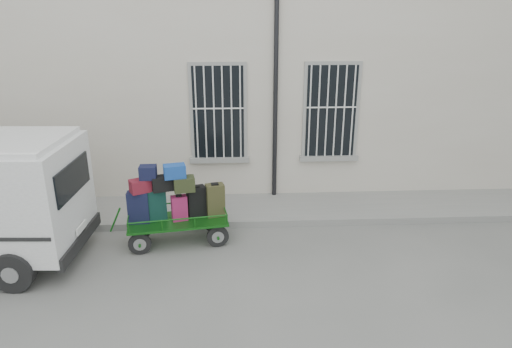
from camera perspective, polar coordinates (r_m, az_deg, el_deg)
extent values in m
plane|color=#62635E|center=(8.96, -2.20, -10.61)|extent=(80.00, 80.00, 0.00)
cube|color=#BFB5A3|center=(13.33, -2.76, 13.06)|extent=(24.00, 5.00, 6.00)
cylinder|color=black|center=(10.85, 2.46, 10.52)|extent=(0.11, 0.11, 5.60)
cube|color=black|center=(10.97, -4.71, 7.65)|extent=(1.20, 0.08, 2.20)
cube|color=gray|center=(11.24, -4.55, 1.83)|extent=(1.45, 0.22, 0.12)
cube|color=black|center=(11.21, 9.34, 7.72)|extent=(1.20, 0.08, 2.20)
cube|color=gray|center=(11.48, 9.05, 2.03)|extent=(1.45, 0.22, 0.12)
cube|color=gray|center=(10.88, -2.39, -4.45)|extent=(24.00, 1.70, 0.15)
cylinder|color=black|center=(9.30, -14.32, -8.47)|extent=(0.45, 0.12, 0.45)
cylinder|color=gray|center=(9.30, -14.32, -8.47)|extent=(0.26, 0.12, 0.25)
cylinder|color=black|center=(9.91, -14.19, -6.64)|extent=(0.45, 0.12, 0.45)
cylinder|color=gray|center=(9.91, -14.19, -6.64)|extent=(0.26, 0.12, 0.25)
cylinder|color=black|center=(9.32, -4.80, -7.81)|extent=(0.45, 0.12, 0.45)
cylinder|color=gray|center=(9.32, -4.80, -7.81)|extent=(0.26, 0.12, 0.25)
cylinder|color=black|center=(9.93, -5.30, -6.02)|extent=(0.45, 0.12, 0.45)
cylinder|color=gray|center=(9.93, -5.30, -6.02)|extent=(0.26, 0.12, 0.25)
cube|color=#135313|center=(9.46, -9.74, -5.77)|extent=(2.10, 1.19, 0.05)
cylinder|color=#135313|center=(9.47, -17.19, -5.49)|extent=(0.26, 0.08, 0.51)
cube|color=black|center=(9.38, -14.47, -4.04)|extent=(0.42, 0.24, 0.65)
cube|color=black|center=(9.25, -14.65, -2.11)|extent=(0.18, 0.13, 0.03)
cube|color=#0D2F29|center=(9.41, -12.33, -3.75)|extent=(0.43, 0.33, 0.66)
cube|color=black|center=(9.28, -12.49, -1.81)|extent=(0.17, 0.14, 0.03)
cube|color=#911A49|center=(9.34, -9.56, -4.22)|extent=(0.35, 0.26, 0.52)
cube|color=black|center=(9.23, -9.65, -2.67)|extent=(0.14, 0.11, 0.03)
cube|color=black|center=(9.46, -7.45, -3.40)|extent=(0.43, 0.35, 0.64)
cube|color=black|center=(9.33, -7.54, -1.52)|extent=(0.16, 0.14, 0.03)
cube|color=#36331B|center=(9.43, -5.12, -3.25)|extent=(0.42, 0.33, 0.68)
cube|color=black|center=(9.30, -5.19, -1.25)|extent=(0.16, 0.15, 0.03)
cube|color=#601413|center=(9.20, -14.27, -1.43)|extent=(0.46, 0.42, 0.26)
cube|color=black|center=(9.17, -11.52, -1.11)|extent=(0.50, 0.38, 0.29)
cube|color=#242D16|center=(9.12, -8.97, -1.23)|extent=(0.45, 0.37, 0.28)
cube|color=black|center=(9.12, -13.35, 0.20)|extent=(0.33, 0.27, 0.27)
cube|color=#16409D|center=(9.04, -10.15, 0.34)|extent=(0.47, 0.36, 0.26)
cube|color=black|center=(8.82, -21.94, -0.51)|extent=(0.12, 1.49, 0.59)
cube|color=black|center=(9.29, -21.05, -7.63)|extent=(0.21, 1.97, 0.23)
cube|color=white|center=(9.17, -20.99, -6.28)|extent=(0.05, 0.45, 0.13)
cylinder|color=black|center=(8.88, -28.06, -10.72)|extent=(0.74, 0.27, 0.72)
cylinder|color=black|center=(10.44, -23.28, -5.48)|extent=(0.74, 0.27, 0.72)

